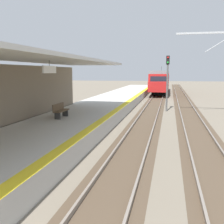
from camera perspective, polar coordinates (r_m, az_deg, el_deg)
name	(u,v)px	position (r m, az deg, el deg)	size (l,w,h in m)	color
station_platform	(84,117)	(19.67, -5.93, -0.98)	(5.00, 80.00, 0.91)	#B7B5AD
track_pair_nearest_platform	(149,115)	(22.78, 7.87, -0.73)	(2.34, 120.00, 0.16)	#4C3D2D
track_pair_middle	(190,117)	(22.78, 16.42, -1.00)	(2.34, 120.00, 0.16)	#4C3D2D
approaching_train	(160,81)	(48.23, 10.33, 6.62)	(2.93, 19.60, 4.76)	maroon
rail_signal_post	(167,77)	(25.63, 11.80, 7.26)	(0.32, 0.34, 5.20)	#4C4C4C
platform_bench	(60,110)	(16.68, -11.04, 0.40)	(0.45, 1.60, 0.88)	brown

